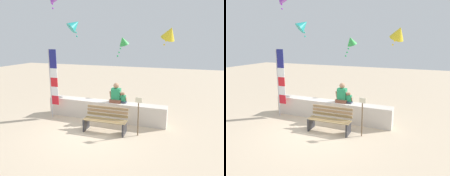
{
  "view_description": "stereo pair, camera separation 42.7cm",
  "coord_description": "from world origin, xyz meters",
  "views": [
    {
      "loc": [
        3.07,
        -6.48,
        3.25
      ],
      "look_at": [
        0.32,
        1.27,
        1.39
      ],
      "focal_mm": 32.97,
      "sensor_mm": 36.0,
      "label": 1
    },
    {
      "loc": [
        3.47,
        -6.33,
        3.25
      ],
      "look_at": [
        0.32,
        1.27,
        1.39
      ],
      "focal_mm": 32.97,
      "sensor_mm": 36.0,
      "label": 2
    }
  ],
  "objects": [
    {
      "name": "ground_plane",
      "position": [
        0.0,
        0.0,
        0.0
      ],
      "size": [
        40.0,
        40.0,
        0.0
      ],
      "primitive_type": "plane",
      "color": "#C9B293"
    },
    {
      "name": "seawall_ledge",
      "position": [
        0.0,
        1.27,
        0.4
      ],
      "size": [
        5.14,
        0.53,
        0.79
      ],
      "primitive_type": "cube",
      "color": "beige",
      "rests_on": "ground"
    },
    {
      "name": "park_bench",
      "position": [
        0.46,
        0.15,
        0.42
      ],
      "size": [
        1.62,
        0.66,
        0.88
      ],
      "color": "#947C51",
      "rests_on": "ground"
    },
    {
      "name": "person_adult",
      "position": [
        0.48,
        1.31,
        1.11
      ],
      "size": [
        0.53,
        0.39,
        0.82
      ],
      "color": "brown",
      "rests_on": "seawall_ledge"
    },
    {
      "name": "person_child",
      "position": [
        0.79,
        1.31,
        0.97
      ],
      "size": [
        0.29,
        0.22,
        0.45
      ],
      "color": "#343F50",
      "rests_on": "seawall_ledge"
    },
    {
      "name": "flag_banner",
      "position": [
        -2.18,
        0.75,
        1.66
      ],
      "size": [
        0.38,
        0.05,
        2.95
      ],
      "color": "#B7B7BC",
      "rests_on": "ground"
    },
    {
      "name": "kite_teal",
      "position": [
        -2.01,
        2.51,
        4.03
      ],
      "size": [
        0.92,
        0.93,
        0.96
      ],
      "color": "teal"
    },
    {
      "name": "kite_yellow",
      "position": [
        2.28,
        3.92,
        3.65
      ],
      "size": [
        1.11,
        1.11,
        0.99
      ],
      "color": "yellow"
    },
    {
      "name": "kite_green",
      "position": [
        0.25,
        3.03,
        3.28
      ],
      "size": [
        0.74,
        0.74,
        1.02
      ],
      "color": "green"
    },
    {
      "name": "sign_post",
      "position": [
        1.67,
        0.18,
        0.82
      ],
      "size": [
        0.24,
        0.07,
        1.4
      ],
      "color": "brown",
      "rests_on": "ground"
    }
  ]
}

